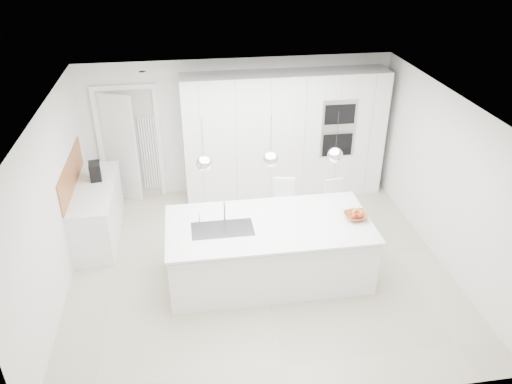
{
  "coord_description": "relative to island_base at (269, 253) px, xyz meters",
  "views": [
    {
      "loc": [
        -0.94,
        -5.96,
        4.63
      ],
      "look_at": [
        0.0,
        0.3,
        1.1
      ],
      "focal_mm": 35.0,
      "sensor_mm": 36.0,
      "label": 1
    }
  ],
  "objects": [
    {
      "name": "fruit_bowl",
      "position": [
        1.22,
        -0.01,
        0.51
      ],
      "size": [
        0.35,
        0.35,
        0.08
      ],
      "primitive_type": "imported",
      "rotation": [
        0.0,
        0.0,
        0.1
      ],
      "color": "#A56337",
      "rests_on": "island_worktop"
    },
    {
      "name": "wall_back",
      "position": [
        -0.1,
        2.8,
        0.82
      ],
      "size": [
        5.5,
        0.0,
        5.5
      ],
      "primitive_type": "plane",
      "rotation": [
        1.57,
        0.0,
        0.0
      ],
      "color": "white",
      "rests_on": "ground"
    },
    {
      "name": "radiator",
      "position": [
        -1.73,
        2.76,
        0.42
      ],
      "size": [
        0.32,
        0.04,
        1.4
      ],
      "primitive_type": null,
      "color": "white",
      "rests_on": "floor"
    },
    {
      "name": "floor",
      "position": [
        -0.1,
        0.3,
        -0.43
      ],
      "size": [
        5.5,
        5.5,
        0.0
      ],
      "primitive_type": "plane",
      "color": "#BBB093",
      "rests_on": "ground"
    },
    {
      "name": "left_base_cabinets",
      "position": [
        -2.55,
        1.5,
        0.0
      ],
      "size": [
        0.6,
        1.8,
        0.86
      ],
      "primitive_type": "cube",
      "color": "white",
      "rests_on": "floor"
    },
    {
      "name": "island_base",
      "position": [
        0.0,
        0.0,
        0.0
      ],
      "size": [
        2.8,
        1.2,
        0.86
      ],
      "primitive_type": "cube",
      "color": "white",
      "rests_on": "floor"
    },
    {
      "name": "left_worktop",
      "position": [
        -2.55,
        1.5,
        0.45
      ],
      "size": [
        0.62,
        1.82,
        0.04
      ],
      "primitive_type": "cube",
      "color": "white",
      "rests_on": "left_base_cabinets"
    },
    {
      "name": "apple_a",
      "position": [
        1.27,
        -0.05,
        0.54
      ],
      "size": [
        0.08,
        0.08,
        0.08
      ],
      "primitive_type": "sphere",
      "color": "#AA2E18",
      "rests_on": "fruit_bowl"
    },
    {
      "name": "apple_c",
      "position": [
        1.17,
        -0.06,
        0.54
      ],
      "size": [
        0.08,
        0.08,
        0.08
      ],
      "primitive_type": "sphere",
      "color": "#AA2E18",
      "rests_on": "fruit_bowl"
    },
    {
      "name": "espresso_machine",
      "position": [
        -2.53,
        1.76,
        0.61
      ],
      "size": [
        0.21,
        0.29,
        0.29
      ],
      "primitive_type": "cube",
      "rotation": [
        0.0,
        0.0,
        0.14
      ],
      "color": "black",
      "rests_on": "left_worktop"
    },
    {
      "name": "bar_stool_right",
      "position": [
        1.21,
        0.92,
        0.06
      ],
      "size": [
        0.38,
        0.49,
        0.98
      ],
      "primitive_type": null,
      "rotation": [
        0.0,
        0.0,
        0.13
      ],
      "color": "white",
      "rests_on": "floor"
    },
    {
      "name": "tall_cabinets",
      "position": [
        0.7,
        2.5,
        0.72
      ],
      "size": [
        3.6,
        0.6,
        2.3
      ],
      "primitive_type": "cube",
      "color": "white",
      "rests_on": "floor"
    },
    {
      "name": "banana_bunch",
      "position": [
        1.25,
        0.0,
        0.58
      ],
      "size": [
        0.22,
        0.16,
        0.2
      ],
      "primitive_type": "torus",
      "rotation": [
        1.22,
        0.0,
        0.35
      ],
      "color": "gold",
      "rests_on": "fruit_bowl"
    },
    {
      "name": "pendant_right",
      "position": [
        0.85,
        -0.0,
        1.47
      ],
      "size": [
        0.2,
        0.2,
        0.2
      ],
      "primitive_type": "sphere",
      "color": "white",
      "rests_on": "ceiling"
    },
    {
      "name": "doorway_frame",
      "position": [
        -2.05,
        2.77,
        0.59
      ],
      "size": [
        1.11,
        0.08,
        2.13
      ],
      "primitive_type": null,
      "color": "white",
      "rests_on": "floor"
    },
    {
      "name": "hallway_door",
      "position": [
        -2.3,
        2.72,
        0.57
      ],
      "size": [
        0.76,
        0.38,
        2.0
      ],
      "primitive_type": "cube",
      "rotation": [
        0.0,
        0.0,
        -0.44
      ],
      "color": "white",
      "rests_on": "floor"
    },
    {
      "name": "ceiling",
      "position": [
        -0.1,
        0.3,
        2.07
      ],
      "size": [
        5.5,
        5.5,
        0.0
      ],
      "primitive_type": "plane",
      "rotation": [
        3.14,
        0.0,
        0.0
      ],
      "color": "white",
      "rests_on": "wall_back"
    },
    {
      "name": "apple_b",
      "position": [
        1.25,
        0.01,
        0.54
      ],
      "size": [
        0.08,
        0.08,
        0.08
      ],
      "primitive_type": "sphere",
      "color": "#AA2E18",
      "rests_on": "fruit_bowl"
    },
    {
      "name": "bar_stool_left",
      "position": [
        0.41,
        0.91,
        0.1
      ],
      "size": [
        0.42,
        0.53,
        1.06
      ],
      "primitive_type": null,
      "rotation": [
        0.0,
        0.0,
        -0.15
      ],
      "color": "white",
      "rests_on": "floor"
    },
    {
      "name": "apple_extra_3",
      "position": [
        1.22,
        0.03,
        0.54
      ],
      "size": [
        0.08,
        0.08,
        0.08
      ],
      "primitive_type": "sphere",
      "color": "#AA2E18",
      "rests_on": "fruit_bowl"
    },
    {
      "name": "pendant_left",
      "position": [
        -0.85,
        -0.0,
        1.47
      ],
      "size": [
        0.2,
        0.2,
        0.2
      ],
      "primitive_type": "sphere",
      "color": "white",
      "rests_on": "ceiling"
    },
    {
      "name": "oven_stack",
      "position": [
        1.6,
        2.19,
        0.92
      ],
      "size": [
        0.62,
        0.04,
        1.05
      ],
      "primitive_type": null,
      "color": "#A5A5A8",
      "rests_on": "tall_cabinets"
    },
    {
      "name": "island_sink",
      "position": [
        -0.65,
        -0.0,
        0.39
      ],
      "size": [
        0.84,
        0.44,
        0.18
      ],
      "primitive_type": null,
      "color": "#3F3F42",
      "rests_on": "island_worktop"
    },
    {
      "name": "island_worktop",
      "position": [
        0.0,
        0.05,
        0.45
      ],
      "size": [
        2.84,
        1.4,
        0.04
      ],
      "primitive_type": "cube",
      "color": "white",
      "rests_on": "island_base"
    },
    {
      "name": "island_tap",
      "position": [
        -0.6,
        0.2,
        0.62
      ],
      "size": [
        0.02,
        0.02,
        0.3
      ],
      "primitive_type": "cylinder",
      "color": "white",
      "rests_on": "island_worktop"
    },
    {
      "name": "wall_left",
      "position": [
        -2.85,
        0.3,
        0.82
      ],
      "size": [
        0.0,
        5.0,
        5.0
      ],
      "primitive_type": "plane",
      "rotation": [
        1.57,
        0.0,
        1.57
      ],
      "color": "white",
      "rests_on": "ground"
    },
    {
      "name": "oak_backsplash",
      "position": [
        -2.84,
        1.5,
        0.72
      ],
      "size": [
        0.02,
        1.8,
        0.5
      ],
      "primitive_type": "cube",
      "color": "#A56337",
      "rests_on": "wall_left"
    },
    {
      "name": "pendant_mid",
      "position": [
        -0.0,
        -0.0,
        1.47
      ],
      "size": [
        0.2,
        0.2,
        0.2
      ],
      "primitive_type": "sphere",
      "color": "white",
      "rests_on": "ceiling"
    }
  ]
}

